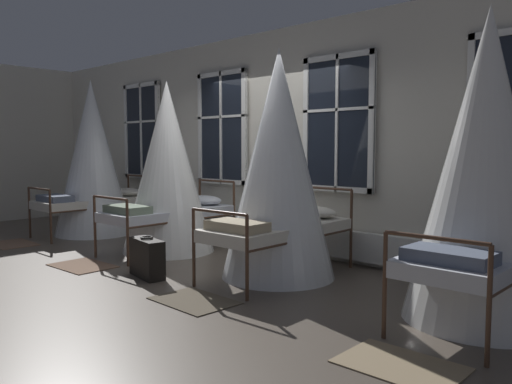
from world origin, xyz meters
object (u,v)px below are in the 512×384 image
Objects in this scene: cot_first at (93,160)px; cot_second at (168,170)px; cot_third at (279,168)px; suitcase_dark at (147,258)px; cot_fourth at (485,171)px.

cot_first is 1.09× the size of cot_second.
cot_third is 4.39× the size of suitcase_dark.
cot_fourth is (2.24, 0.03, 0.03)m from cot_third.
cot_second is at bearing 87.93° from cot_third.
cot_second is at bearing 90.15° from cot_fourth.
cot_fourth is 4.49× the size of suitcase_dark.
cot_third reaches higher than cot_second.
cot_fourth reaches higher than cot_third.
cot_first is at bearing 88.40° from cot_second.
cot_first is at bearing 87.94° from cot_third.
cot_second is 1.77m from suitcase_dark.
cot_second is at bearing 144.57° from suitcase_dark.
suitcase_dark is at bearing -137.22° from cot_second.
cot_fourth is (6.47, -0.04, 0.01)m from cot_first.
cot_first is 1.01× the size of cot_third.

